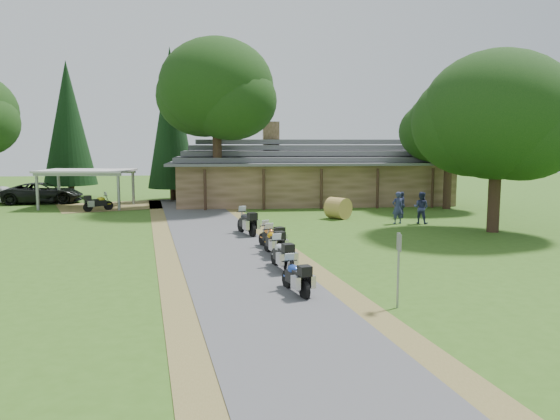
{
  "coord_description": "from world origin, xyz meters",
  "views": [
    {
      "loc": [
        -0.89,
        -17.64,
        4.64
      ],
      "look_at": [
        1.72,
        6.56,
        1.6
      ],
      "focal_mm": 35.0,
      "sensor_mm": 36.0,
      "label": 1
    }
  ],
  "objects": [
    {
      "name": "ground",
      "position": [
        0.0,
        0.0,
        0.0
      ],
      "size": [
        120.0,
        120.0,
        0.0
      ],
      "primitive_type": "plane",
      "color": "#345A19",
      "rests_on": "ground"
    },
    {
      "name": "driveway",
      "position": [
        -0.5,
        4.0,
        0.0
      ],
      "size": [
        51.95,
        51.95,
        0.0
      ],
      "primitive_type": "plane",
      "rotation": [
        0.0,
        0.0,
        0.14
      ],
      "color": "#49494C",
      "rests_on": "ground"
    },
    {
      "name": "lodge",
      "position": [
        6.0,
        24.0,
        2.45
      ],
      "size": [
        21.4,
        9.4,
        4.9
      ],
      "primitive_type": null,
      "color": "brown",
      "rests_on": "ground"
    },
    {
      "name": "carport",
      "position": [
        -10.41,
        22.35,
        1.34
      ],
      "size": [
        6.66,
        4.86,
        2.69
      ],
      "primitive_type": null,
      "rotation": [
        0.0,
        0.0,
        -0.12
      ],
      "color": "beige",
      "rests_on": "ground"
    },
    {
      "name": "car_white_sedan",
      "position": [
        -17.55,
        25.55,
        0.88
      ],
      "size": [
        3.27,
        5.62,
        1.76
      ],
      "primitive_type": "imported",
      "rotation": [
        0.0,
        0.0,
        1.36
      ],
      "color": "silver",
      "rests_on": "ground"
    },
    {
      "name": "car_dark_suv",
      "position": [
        -14.39,
        25.29,
        1.2
      ],
      "size": [
        3.16,
        6.44,
        2.39
      ],
      "primitive_type": "imported",
      "rotation": [
        0.0,
        0.0,
        1.65
      ],
      "color": "black",
      "rests_on": "ground"
    },
    {
      "name": "motorcycle_row_a",
      "position": [
        1.33,
        -1.44,
        0.58
      ],
      "size": [
        0.99,
        1.77,
        1.15
      ],
      "primitive_type": null,
      "rotation": [
        0.0,
        0.0,
        1.85
      ],
      "color": "navy",
      "rests_on": "ground"
    },
    {
      "name": "motorcycle_row_b",
      "position": [
        1.25,
        1.75,
        0.62
      ],
      "size": [
        0.98,
        1.89,
        1.24
      ],
      "primitive_type": null,
      "rotation": [
        0.0,
        0.0,
        1.8
      ],
      "color": "#B7BBC0",
      "rests_on": "ground"
    },
    {
      "name": "motorcycle_row_c",
      "position": [
        1.2,
        4.26,
        0.63
      ],
      "size": [
        1.04,
        1.93,
        1.26
      ],
      "primitive_type": null,
      "rotation": [
        0.0,
        0.0,
        1.82
      ],
      "color": "#CC8707",
      "rests_on": "ground"
    },
    {
      "name": "motorcycle_row_d",
      "position": [
        1.23,
        5.7,
        0.59
      ],
      "size": [
        1.27,
        1.81,
        1.19
      ],
      "primitive_type": null,
      "rotation": [
        0.0,
        0.0,
        2.03
      ],
      "color": "orange",
      "rests_on": "ground"
    },
    {
      "name": "motorcycle_row_e",
      "position": [
        0.34,
        9.51,
        0.68
      ],
      "size": [
        1.25,
        2.1,
        1.37
      ],
      "primitive_type": null,
      "rotation": [
        0.0,
        0.0,
        1.89
      ],
      "color": "black",
      "rests_on": "ground"
    },
    {
      "name": "motorcycle_carport_a",
      "position": [
        -9.19,
        20.06,
        0.63
      ],
      "size": [
        1.83,
        1.55,
        1.25
      ],
      "primitive_type": null,
      "rotation": [
        0.0,
        0.0,
        0.63
      ],
      "color": "gold",
      "rests_on": "ground"
    },
    {
      "name": "person_a",
      "position": [
        9.08,
        12.32,
        1.08
      ],
      "size": [
        0.69,
        0.55,
        2.15
      ],
      "primitive_type": "imported",
      "rotation": [
        0.0,
        0.0,
        3.35
      ],
      "color": "navy",
      "rests_on": "ground"
    },
    {
      "name": "person_b",
      "position": [
        10.44,
        12.22,
        1.07
      ],
      "size": [
        0.75,
        0.72,
        2.14
      ],
      "primitive_type": "imported",
      "rotation": [
        0.0,
        0.0,
        2.46
      ],
      "color": "navy",
      "rests_on": "ground"
    },
    {
      "name": "person_c",
      "position": [
        10.11,
        14.6,
        0.95
      ],
      "size": [
        0.54,
        0.63,
        1.9
      ],
      "primitive_type": "imported",
      "rotation": [
        0.0,
        0.0,
        4.4
      ],
      "color": "navy",
      "rests_on": "ground"
    },
    {
      "name": "hay_bale",
      "position": [
        6.15,
        14.68,
        0.65
      ],
      "size": [
        1.76,
        1.74,
        1.3
      ],
      "primitive_type": "cylinder",
      "rotation": [
        1.57,
        0.0,
        0.66
      ],
      "color": "#AA893E",
      "rests_on": "ground"
    },
    {
      "name": "sign_post",
      "position": [
        3.99,
        -3.19,
        1.07
      ],
      "size": [
        0.39,
        0.06,
        2.15
      ],
      "primitive_type": null,
      "color": "gray",
      "rests_on": "ground"
    },
    {
      "name": "oak_lodge_left",
      "position": [
        -1.15,
        20.76,
        6.76
      ],
      "size": [
        7.92,
        7.92,
        13.52
      ],
      "primitive_type": null,
      "color": "black",
      "rests_on": "ground"
    },
    {
      "name": "oak_lodge_right",
      "position": [
        14.8,
        18.83,
        4.63
      ],
      "size": [
        5.96,
        5.96,
        9.26
      ],
      "primitive_type": null,
      "color": "black",
      "rests_on": "ground"
    },
    {
      "name": "oak_driveway",
      "position": [
        13.11,
        9.01,
        4.84
      ],
      "size": [
        7.74,
        7.74,
        9.69
      ],
      "primitive_type": null,
      "color": "black",
      "rests_on": "ground"
    },
    {
      "name": "cedar_near",
      "position": [
        -4.77,
        26.55,
        6.01
      ],
      "size": [
        3.86,
        3.86,
        12.02
      ],
      "primitive_type": "cone",
      "color": "black",
      "rests_on": "ground"
    },
    {
      "name": "cedar_far",
      "position": [
        -13.3,
        29.1,
        5.62
      ],
      "size": [
        4.28,
        4.28,
        11.23
      ],
      "primitive_type": "cone",
      "color": "black",
      "rests_on": "ground"
    }
  ]
}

